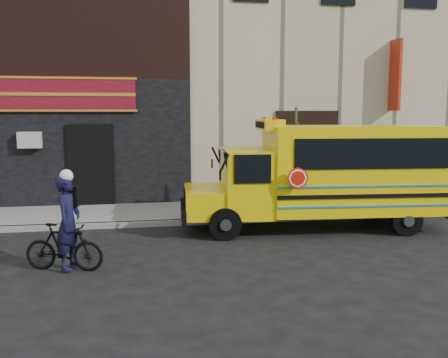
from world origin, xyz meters
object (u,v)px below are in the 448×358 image
object	(u,v)px
sign_pole	(295,158)
bicycle	(64,247)
school_bus	(328,173)
cyclist	(68,224)

from	to	relation	value
sign_pole	bicycle	world-z (taller)	sign_pole
sign_pole	bicycle	xyz separation A→B (m)	(-5.92, -3.73, -1.31)
school_bus	sign_pole	world-z (taller)	sign_pole
school_bus	sign_pole	bearing A→B (deg)	113.44
school_bus	bicycle	size ratio (longest dim) A/B	4.45
sign_pole	cyclist	bearing A→B (deg)	-147.44
sign_pole	school_bus	bearing A→B (deg)	-66.56
bicycle	school_bus	bearing A→B (deg)	-52.66
school_bus	cyclist	size ratio (longest dim) A/B	3.81
school_bus	cyclist	distance (m)	6.84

